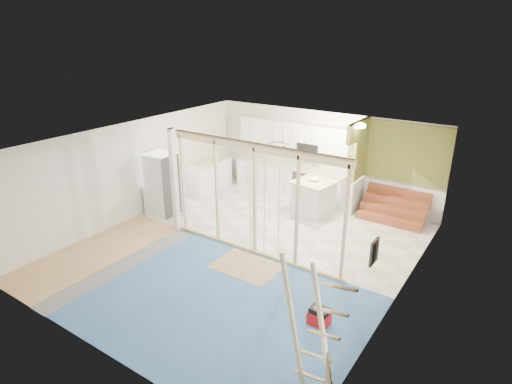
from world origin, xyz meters
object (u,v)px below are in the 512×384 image
Objects in this scene: toolbox at (319,317)px; island at (314,198)px; fridge at (162,184)px; ladder at (312,331)px.

island is at bearing 120.05° from toolbox.
ladder reaches higher than fridge.
island is (3.44, 2.25, -0.38)m from fridge.
toolbox is at bearing -53.67° from island.
ladder is (6.18, -3.32, 0.19)m from fridge.
fridge is 0.84× the size of ladder.
fridge is 1.54× the size of island.
toolbox is at bearing 115.47° from ladder.
fridge reaches higher than toolbox.
island is at bearing 31.13° from fridge.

